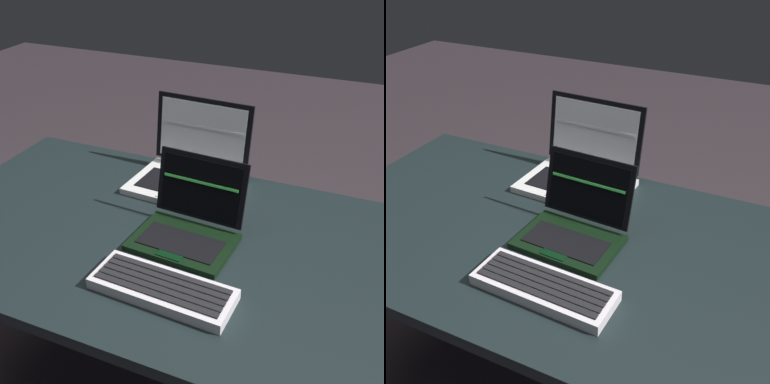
{
  "view_description": "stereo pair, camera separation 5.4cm",
  "coord_description": "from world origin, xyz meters",
  "views": [
    {
      "loc": [
        0.46,
        -0.96,
        1.51
      ],
      "look_at": [
        0.06,
        0.01,
        0.88
      ],
      "focal_mm": 44.35,
      "sensor_mm": 36.0,
      "label": 1
    },
    {
      "loc": [
        0.51,
        -0.93,
        1.51
      ],
      "look_at": [
        0.06,
        0.01,
        0.88
      ],
      "focal_mm": 44.35,
      "sensor_mm": 36.0,
      "label": 2
    }
  ],
  "objects": [
    {
      "name": "laptop_front",
      "position": [
        0.04,
        0.01,
        0.77
      ],
      "size": [
        0.28,
        0.25,
        0.21
      ],
      "color": "black",
      "rests_on": "desk"
    },
    {
      "name": "external_keyboard",
      "position": [
        0.07,
        -0.21,
        0.74
      ],
      "size": [
        0.35,
        0.14,
        0.03
      ],
      "color": "silver",
      "rests_on": "desk"
    },
    {
      "name": "laptop_rear",
      "position": [
        -0.07,
        0.29,
        0.78
      ],
      "size": [
        0.35,
        0.29,
        0.26
      ],
      "color": "silver",
      "rests_on": "desk"
    },
    {
      "name": "desk",
      "position": [
        0.0,
        0.0,
        0.63
      ],
      "size": [
        1.48,
        0.82,
        0.73
      ],
      "color": "black",
      "rests_on": "ground"
    }
  ]
}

